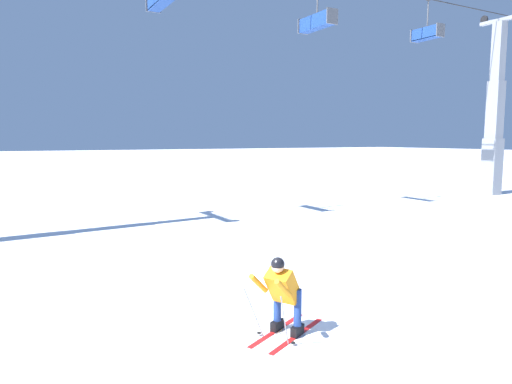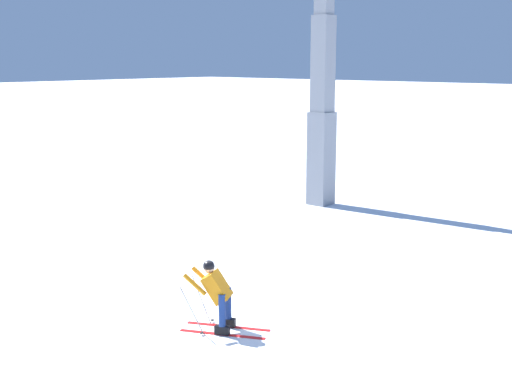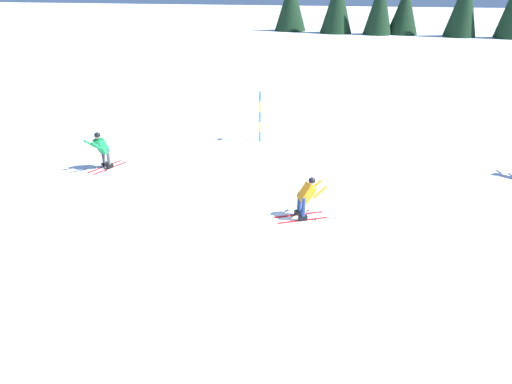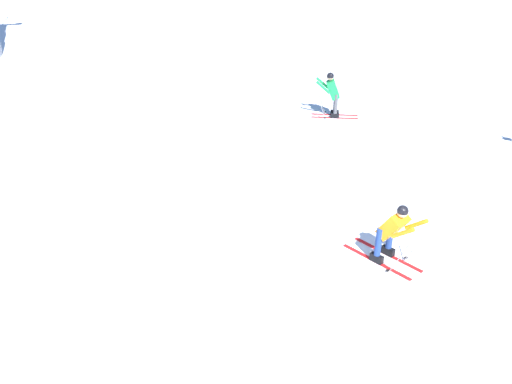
# 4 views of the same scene
# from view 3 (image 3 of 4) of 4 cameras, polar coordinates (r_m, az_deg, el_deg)

# --- Properties ---
(ground_plane) EXTENTS (260.00, 260.00, 0.00)m
(ground_plane) POSITION_cam_3_polar(r_m,az_deg,el_deg) (13.60, 9.70, -5.05)
(ground_plane) COLOR white
(skier_carving_main) EXTENTS (1.69, 1.24, 1.48)m
(skier_carving_main) POSITION_cam_3_polar(r_m,az_deg,el_deg) (13.95, 6.48, -0.43)
(skier_carving_main) COLOR red
(skier_carving_main) RESTS_ON ground_plane
(trail_marker_pole) EXTENTS (0.07, 0.28, 2.33)m
(trail_marker_pole) POSITION_cam_3_polar(r_m,az_deg,el_deg) (20.66, 0.51, 9.81)
(trail_marker_pole) COLOR blue
(trail_marker_pole) RESTS_ON ground_plane
(skier_distant_uphill) EXTENTS (1.08, 1.64, 1.65)m
(skier_distant_uphill) POSITION_cam_3_polar(r_m,az_deg,el_deg) (18.57, -19.13, 5.38)
(skier_distant_uphill) COLOR red
(skier_distant_uphill) RESTS_ON ground_plane
(tree_line_ridge) EXTENTS (33.19, 7.39, 8.49)m
(tree_line_ridge) POSITION_cam_3_polar(r_m,az_deg,el_deg) (68.11, 16.54, 22.01)
(tree_line_ridge) COLOR black
(tree_line_ridge) RESTS_ON ground_plane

